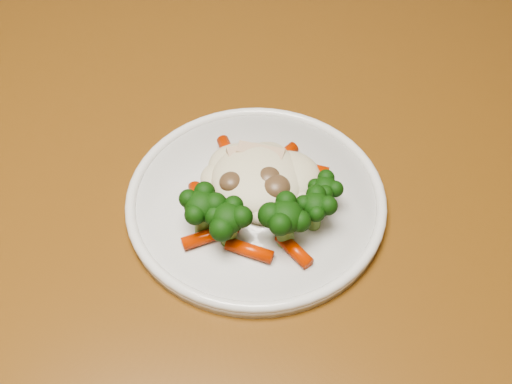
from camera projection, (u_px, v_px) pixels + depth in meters
The scene contains 3 objects.
dining_table at pixel (191, 259), 0.68m from camera, with size 1.44×1.10×0.75m.
plate at pixel (256, 202), 0.60m from camera, with size 0.24×0.24×0.01m, color silver.
meal at pixel (260, 195), 0.58m from camera, with size 0.15×0.15×0.05m.
Camera 1 is at (-0.09, -0.05, 1.22)m, focal length 45.00 mm.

